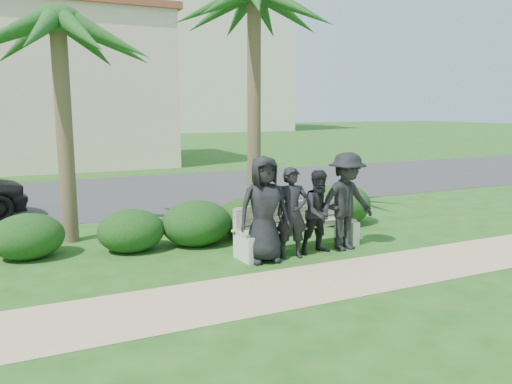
% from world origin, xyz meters
% --- Properties ---
extents(ground, '(160.00, 160.00, 0.00)m').
position_xyz_m(ground, '(0.00, 0.00, 0.00)').
color(ground, '#194D16').
rests_on(ground, ground).
extents(footpath, '(30.00, 1.60, 0.01)m').
position_xyz_m(footpath, '(0.00, -1.80, 0.00)').
color(footpath, tan).
rests_on(footpath, ground).
extents(asphalt_street, '(160.00, 8.00, 0.01)m').
position_xyz_m(asphalt_street, '(0.00, 8.00, 0.00)').
color(asphalt_street, '#2D2D30').
rests_on(asphalt_street, ground).
extents(stucco_bldg_right, '(8.40, 8.40, 7.30)m').
position_xyz_m(stucco_bldg_right, '(-1.00, 18.00, 3.66)').
color(stucco_bldg_right, beige).
rests_on(stucco_bldg_right, ground).
extents(hotel_tower, '(26.00, 18.00, 37.30)m').
position_xyz_m(hotel_tower, '(14.00, 55.00, 13.41)').
color(hotel_tower, beige).
rests_on(hotel_tower, ground).
extents(park_bench, '(2.60, 0.83, 0.89)m').
position_xyz_m(park_bench, '(1.14, -0.10, 0.40)').
color(park_bench, '#AAA28F').
rests_on(park_bench, ground).
extents(man_a, '(0.98, 0.70, 1.89)m').
position_xyz_m(man_a, '(0.25, -0.45, 0.94)').
color(man_a, black).
rests_on(man_a, ground).
extents(man_b, '(0.67, 0.51, 1.66)m').
position_xyz_m(man_b, '(0.80, -0.46, 0.83)').
color(man_b, black).
rests_on(man_b, ground).
extents(man_c, '(0.77, 0.60, 1.57)m').
position_xyz_m(man_c, '(1.43, -0.42, 0.78)').
color(man_c, black).
rests_on(man_c, ground).
extents(man_d, '(1.28, 0.81, 1.88)m').
position_xyz_m(man_d, '(2.00, -0.43, 0.94)').
color(man_d, black).
rests_on(man_d, ground).
extents(hedge_a, '(1.30, 1.07, 0.85)m').
position_xyz_m(hedge_a, '(-3.57, 1.53, 0.42)').
color(hedge_a, black).
rests_on(hedge_a, ground).
extents(hedge_b, '(1.27, 1.05, 0.83)m').
position_xyz_m(hedge_b, '(-1.77, 1.21, 0.42)').
color(hedge_b, black).
rests_on(hedge_b, ground).
extents(hedge_c, '(1.42, 1.17, 0.92)m').
position_xyz_m(hedge_c, '(-0.49, 1.12, 0.46)').
color(hedge_c, black).
rests_on(hedge_c, ground).
extents(hedge_d, '(1.30, 1.07, 0.85)m').
position_xyz_m(hedge_d, '(0.66, 1.30, 0.42)').
color(hedge_d, black).
rests_on(hedge_d, ground).
extents(hedge_e, '(1.28, 1.06, 0.83)m').
position_xyz_m(hedge_e, '(1.09, 1.27, 0.42)').
color(hedge_e, black).
rests_on(hedge_e, ground).
extents(hedge_f, '(1.50, 1.24, 0.98)m').
position_xyz_m(hedge_f, '(3.16, 1.44, 0.49)').
color(hedge_f, black).
rests_on(hedge_f, ground).
extents(palm_left, '(3.00, 3.00, 5.29)m').
position_xyz_m(palm_left, '(-2.76, 2.45, 4.33)').
color(palm_left, brown).
rests_on(palm_left, ground).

